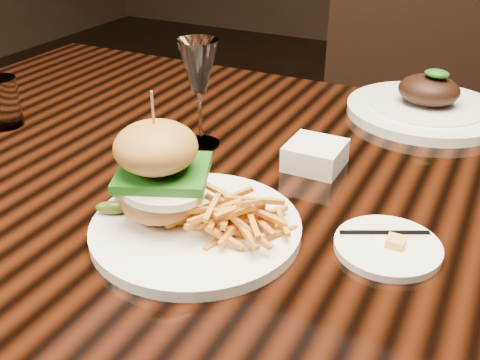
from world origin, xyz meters
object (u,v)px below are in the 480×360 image
at_px(burger_plate, 187,201).
at_px(chair_far, 398,112).
at_px(wine_glass, 199,70).
at_px(dining_table, 280,223).
at_px(far_dish, 426,106).

xyz_separation_m(burger_plate, chair_far, (0.05, 1.07, -0.26)).
distance_m(burger_plate, wine_glass, 0.27).
distance_m(wine_glass, chair_far, 0.92).
relative_size(dining_table, chair_far, 1.68).
bearing_deg(burger_plate, dining_table, 62.69).
xyz_separation_m(burger_plate, far_dish, (0.19, 0.53, -0.03)).
bearing_deg(far_dish, chair_far, 105.17).
xyz_separation_m(dining_table, burger_plate, (-0.05, -0.18, 0.12)).
bearing_deg(chair_far, far_dish, -87.55).
relative_size(dining_table, far_dish, 5.50).
xyz_separation_m(dining_table, far_dish, (0.14, 0.35, 0.09)).
distance_m(dining_table, chair_far, 0.90).
xyz_separation_m(far_dish, chair_far, (-0.14, 0.53, -0.23)).
bearing_deg(chair_far, wine_glass, -113.88).
relative_size(burger_plate, wine_glass, 1.50).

